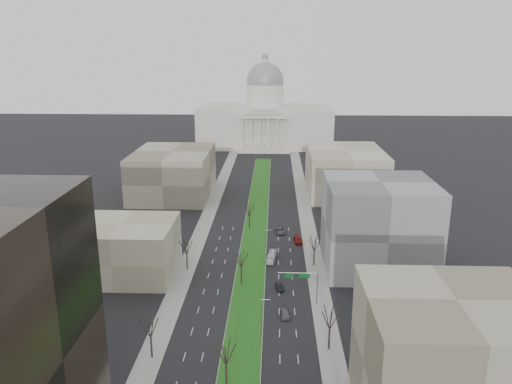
% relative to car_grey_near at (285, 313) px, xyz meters
% --- Properties ---
extents(ground, '(600.00, 600.00, 0.00)m').
position_rel_car_grey_near_xyz_m(ground, '(-8.77, 55.62, -0.78)').
color(ground, black).
rests_on(ground, ground).
extents(median, '(8.00, 222.03, 0.20)m').
position_rel_car_grey_near_xyz_m(median, '(-8.77, 54.61, -0.68)').
color(median, '#999993').
rests_on(median, ground).
extents(sidewalk_left, '(5.00, 330.00, 0.15)m').
position_rel_car_grey_near_xyz_m(sidewalk_left, '(-26.27, 30.62, -0.70)').
color(sidewalk_left, gray).
rests_on(sidewalk_left, ground).
extents(sidewalk_right, '(5.00, 330.00, 0.15)m').
position_rel_car_grey_near_xyz_m(sidewalk_right, '(8.73, 30.62, -0.70)').
color(sidewalk_right, gray).
rests_on(sidewalk_right, ground).
extents(capitol, '(80.00, 46.00, 55.00)m').
position_rel_car_grey_near_xyz_m(capitol, '(-8.77, 205.20, 15.53)').
color(capitol, beige).
rests_on(capitol, ground).
extents(building_beige_left, '(26.00, 22.00, 14.00)m').
position_rel_car_grey_near_xyz_m(building_beige_left, '(-41.77, 20.62, 6.22)').
color(building_beige_left, tan).
rests_on(building_beige_left, ground).
extents(building_tan_right, '(26.00, 24.00, 22.00)m').
position_rel_car_grey_near_xyz_m(building_tan_right, '(24.23, -32.38, 10.22)').
color(building_tan_right, gray).
rests_on(building_tan_right, ground).
extents(building_grey_right, '(28.00, 26.00, 24.00)m').
position_rel_car_grey_near_xyz_m(building_grey_right, '(25.23, 27.62, 11.22)').
color(building_grey_right, slate).
rests_on(building_grey_right, ground).
extents(building_far_left, '(30.00, 40.00, 18.00)m').
position_rel_car_grey_near_xyz_m(building_far_left, '(-43.77, 95.62, 8.22)').
color(building_far_left, gray).
rests_on(building_far_left, ground).
extents(building_far_right, '(30.00, 40.00, 18.00)m').
position_rel_car_grey_near_xyz_m(building_far_right, '(26.23, 100.62, 8.22)').
color(building_far_right, tan).
rests_on(building_far_right, ground).
extents(tree_left_mid, '(5.40, 5.40, 9.72)m').
position_rel_car_grey_near_xyz_m(tree_left_mid, '(-25.97, -16.38, 6.22)').
color(tree_left_mid, black).
rests_on(tree_left_mid, ground).
extents(tree_left_far, '(5.28, 5.28, 9.50)m').
position_rel_car_grey_near_xyz_m(tree_left_far, '(-25.97, 23.62, 6.06)').
color(tree_left_far, black).
rests_on(tree_left_far, ground).
extents(tree_right_mid, '(5.52, 5.52, 9.94)m').
position_rel_car_grey_near_xyz_m(tree_right_mid, '(8.43, -12.38, 6.38)').
color(tree_right_mid, black).
rests_on(tree_right_mid, ground).
extents(tree_right_far, '(5.04, 5.04, 9.07)m').
position_rel_car_grey_near_xyz_m(tree_right_far, '(8.43, 27.62, 5.75)').
color(tree_right_far, black).
rests_on(tree_right_far, ground).
extents(tree_median_a, '(5.40, 5.40, 9.72)m').
position_rel_car_grey_near_xyz_m(tree_median_a, '(-10.77, -24.38, 6.22)').
color(tree_median_a, black).
rests_on(tree_median_a, ground).
extents(tree_median_b, '(5.40, 5.40, 9.72)m').
position_rel_car_grey_near_xyz_m(tree_median_b, '(-10.77, 15.62, 6.22)').
color(tree_median_b, black).
rests_on(tree_median_b, ground).
extents(tree_median_c, '(5.40, 5.40, 9.72)m').
position_rel_car_grey_near_xyz_m(tree_median_c, '(-10.77, 55.62, 6.22)').
color(tree_median_c, black).
rests_on(tree_median_c, ground).
extents(streetlamp_median_b, '(1.90, 0.20, 9.16)m').
position_rel_car_grey_near_xyz_m(streetlamp_median_b, '(-5.01, -9.38, 4.03)').
color(streetlamp_median_b, gray).
rests_on(streetlamp_median_b, ground).
extents(streetlamp_median_c, '(1.90, 0.20, 9.16)m').
position_rel_car_grey_near_xyz_m(streetlamp_median_c, '(-5.01, 30.62, 4.03)').
color(streetlamp_median_c, gray).
rests_on(streetlamp_median_c, ground).
extents(mast_arm_signs, '(9.12, 0.24, 8.09)m').
position_rel_car_grey_near_xyz_m(mast_arm_signs, '(4.72, 5.65, 5.33)').
color(mast_arm_signs, gray).
rests_on(mast_arm_signs, ground).
extents(car_grey_near, '(2.29, 4.73, 1.56)m').
position_rel_car_grey_near_xyz_m(car_grey_near, '(0.00, 0.00, 0.00)').
color(car_grey_near, '#575A5F').
rests_on(car_grey_near, ground).
extents(car_black, '(2.19, 4.43, 1.40)m').
position_rel_car_grey_near_xyz_m(car_black, '(-1.18, 13.08, -0.08)').
color(car_black, black).
rests_on(car_black, ground).
extents(car_red, '(2.81, 5.78, 1.62)m').
position_rel_car_grey_near_xyz_m(car_red, '(4.73, 44.45, 0.03)').
color(car_red, maroon).
rests_on(car_red, ground).
extents(car_grey_far, '(3.09, 5.79, 1.55)m').
position_rel_car_grey_near_xyz_m(car_grey_far, '(-0.65, 52.49, -0.00)').
color(car_grey_far, '#494C50').
rests_on(car_grey_far, ground).
extents(box_van, '(2.78, 8.12, 2.22)m').
position_rel_car_grey_near_xyz_m(box_van, '(-3.27, 30.70, 0.33)').
color(box_van, white).
rests_on(box_van, ground).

